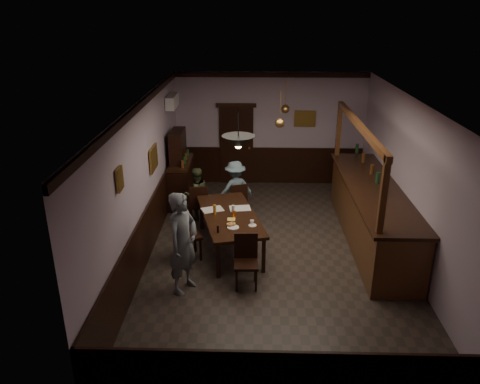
{
  "coord_description": "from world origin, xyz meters",
  "views": [
    {
      "loc": [
        -0.46,
        -8.15,
        4.61
      ],
      "look_at": [
        -0.7,
        0.4,
        1.15
      ],
      "focal_mm": 35.0,
      "sensor_mm": 36.0,
      "label": 1
    }
  ],
  "objects_px": {
    "person_seated_left": "(196,194)",
    "coffee_cup": "(252,222)",
    "dining_table": "(230,218)",
    "pendant_brass_far": "(285,109)",
    "chair_far_right": "(238,200)",
    "chair_far_left": "(198,203)",
    "person_standing": "(183,243)",
    "person_seated_right": "(235,189)",
    "chair_near": "(246,258)",
    "chair_side": "(184,232)",
    "sideboard": "(181,174)",
    "bar_counter": "(371,212)",
    "pendant_brass_mid": "(280,123)",
    "soda_can": "(234,214)",
    "pendant_iron": "(238,142)"
  },
  "relations": [
    {
      "from": "chair_far_right",
      "to": "dining_table",
      "type": "bearing_deg",
      "value": 66.4
    },
    {
      "from": "chair_far_right",
      "to": "person_standing",
      "type": "height_order",
      "value": "person_standing"
    },
    {
      "from": "chair_far_left",
      "to": "coffee_cup",
      "type": "xyz_separation_m",
      "value": [
        1.2,
        -1.55,
        0.29
      ]
    },
    {
      "from": "person_seated_right",
      "to": "dining_table",
      "type": "bearing_deg",
      "value": 61.73
    },
    {
      "from": "bar_counter",
      "to": "person_seated_left",
      "type": "bearing_deg",
      "value": 166.03
    },
    {
      "from": "bar_counter",
      "to": "chair_near",
      "type": "bearing_deg",
      "value": -145.62
    },
    {
      "from": "person_seated_right",
      "to": "soda_can",
      "type": "bearing_deg",
      "value": 65.04
    },
    {
      "from": "sideboard",
      "to": "chair_near",
      "type": "bearing_deg",
      "value": -65.45
    },
    {
      "from": "coffee_cup",
      "to": "pendant_brass_mid",
      "type": "height_order",
      "value": "pendant_brass_mid"
    },
    {
      "from": "dining_table",
      "to": "chair_side",
      "type": "xyz_separation_m",
      "value": [
        -0.85,
        -0.44,
        -0.12
      ]
    },
    {
      "from": "dining_table",
      "to": "pendant_iron",
      "type": "bearing_deg",
      "value": -75.55
    },
    {
      "from": "chair_far_right",
      "to": "coffee_cup",
      "type": "xyz_separation_m",
      "value": [
        0.32,
        -1.78,
        0.31
      ]
    },
    {
      "from": "coffee_cup",
      "to": "sideboard",
      "type": "relative_size",
      "value": 0.04
    },
    {
      "from": "coffee_cup",
      "to": "sideboard",
      "type": "bearing_deg",
      "value": 107.81
    },
    {
      "from": "person_seated_right",
      "to": "pendant_iron",
      "type": "distance_m",
      "value": 2.99
    },
    {
      "from": "person_standing",
      "to": "person_seated_right",
      "type": "bearing_deg",
      "value": 14.56
    },
    {
      "from": "sideboard",
      "to": "bar_counter",
      "type": "distance_m",
      "value": 4.61
    },
    {
      "from": "sideboard",
      "to": "person_standing",
      "type": "bearing_deg",
      "value": -80.99
    },
    {
      "from": "pendant_brass_mid",
      "to": "pendant_iron",
      "type": "bearing_deg",
      "value": -111.95
    },
    {
      "from": "sideboard",
      "to": "pendant_brass_far",
      "type": "relative_size",
      "value": 2.25
    },
    {
      "from": "dining_table",
      "to": "coffee_cup",
      "type": "xyz_separation_m",
      "value": [
        0.44,
        -0.43,
        0.11
      ]
    },
    {
      "from": "person_standing",
      "to": "soda_can",
      "type": "xyz_separation_m",
      "value": [
        0.8,
        1.36,
        -0.09
      ]
    },
    {
      "from": "chair_near",
      "to": "person_seated_left",
      "type": "relative_size",
      "value": 0.77
    },
    {
      "from": "person_seated_right",
      "to": "pendant_brass_mid",
      "type": "distance_m",
      "value": 1.94
    },
    {
      "from": "dining_table",
      "to": "pendant_brass_far",
      "type": "xyz_separation_m",
      "value": [
        1.2,
        2.6,
        1.61
      ]
    },
    {
      "from": "person_seated_right",
      "to": "coffee_cup",
      "type": "relative_size",
      "value": 16.42
    },
    {
      "from": "chair_far_right",
      "to": "person_seated_right",
      "type": "distance_m",
      "value": 0.32
    },
    {
      "from": "chair_near",
      "to": "pendant_iron",
      "type": "relative_size",
      "value": 1.42
    },
    {
      "from": "person_seated_right",
      "to": "person_standing",
      "type": "bearing_deg",
      "value": 49.74
    },
    {
      "from": "person_standing",
      "to": "pendant_iron",
      "type": "bearing_deg",
      "value": -24.06
    },
    {
      "from": "person_seated_right",
      "to": "pendant_brass_mid",
      "type": "relative_size",
      "value": 1.62
    },
    {
      "from": "chair_far_left",
      "to": "chair_near",
      "type": "relative_size",
      "value": 0.98
    },
    {
      "from": "person_standing",
      "to": "pendant_iron",
      "type": "relative_size",
      "value": 2.71
    },
    {
      "from": "chair_far_right",
      "to": "person_standing",
      "type": "xyz_separation_m",
      "value": [
        -0.83,
        -2.82,
        0.41
      ]
    },
    {
      "from": "person_seated_left",
      "to": "coffee_cup",
      "type": "bearing_deg",
      "value": 93.24
    },
    {
      "from": "chair_side",
      "to": "bar_counter",
      "type": "distance_m",
      "value": 3.85
    },
    {
      "from": "chair_side",
      "to": "sideboard",
      "type": "height_order",
      "value": "sideboard"
    },
    {
      "from": "chair_near",
      "to": "chair_side",
      "type": "xyz_separation_m",
      "value": [
        -1.2,
        0.84,
        0.05
      ]
    },
    {
      "from": "chair_far_left",
      "to": "chair_far_right",
      "type": "relative_size",
      "value": 1.04
    },
    {
      "from": "person_seated_right",
      "to": "chair_near",
      "type": "bearing_deg",
      "value": 69.33
    },
    {
      "from": "person_seated_left",
      "to": "sideboard",
      "type": "relative_size",
      "value": 0.67
    },
    {
      "from": "chair_side",
      "to": "chair_far_left",
      "type": "bearing_deg",
      "value": -26.91
    },
    {
      "from": "chair_far_right",
      "to": "chair_far_left",
      "type": "bearing_deg",
      "value": -3.81
    },
    {
      "from": "pendant_brass_far",
      "to": "chair_far_left",
      "type": "bearing_deg",
      "value": -142.84
    },
    {
      "from": "soda_can",
      "to": "dining_table",
      "type": "bearing_deg",
      "value": 131.73
    },
    {
      "from": "sideboard",
      "to": "pendant_iron",
      "type": "bearing_deg",
      "value": -64.19
    },
    {
      "from": "coffee_cup",
      "to": "sideboard",
      "type": "distance_m",
      "value": 3.29
    },
    {
      "from": "chair_far_right",
      "to": "bar_counter",
      "type": "height_order",
      "value": "bar_counter"
    },
    {
      "from": "chair_far_left",
      "to": "bar_counter",
      "type": "relative_size",
      "value": 0.21
    },
    {
      "from": "person_seated_left",
      "to": "pendant_iron",
      "type": "height_order",
      "value": "pendant_iron"
    }
  ]
}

